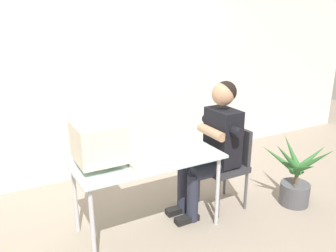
{
  "coord_description": "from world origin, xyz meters",
  "views": [
    {
      "loc": [
        -1.19,
        -2.54,
        1.91
      ],
      "look_at": [
        0.21,
        0.0,
        0.97
      ],
      "focal_mm": 37.08,
      "sensor_mm": 36.0,
      "label": 1
    }
  ],
  "objects_px": {
    "crt_monitor": "(99,142)",
    "office_chair": "(228,161)",
    "desk": "(147,164)",
    "keyboard": "(132,158)",
    "person_seated": "(215,142)",
    "potted_plant": "(296,178)"
  },
  "relations": [
    {
      "from": "keyboard",
      "to": "person_seated",
      "type": "distance_m",
      "value": 0.86
    },
    {
      "from": "keyboard",
      "to": "office_chair",
      "type": "xyz_separation_m",
      "value": [
        1.04,
        -0.01,
        -0.25
      ]
    },
    {
      "from": "crt_monitor",
      "to": "person_seated",
      "type": "distance_m",
      "value": 1.16
    },
    {
      "from": "crt_monitor",
      "to": "keyboard",
      "type": "relative_size",
      "value": 0.93
    },
    {
      "from": "crt_monitor",
      "to": "person_seated",
      "type": "relative_size",
      "value": 0.3
    },
    {
      "from": "keyboard",
      "to": "potted_plant",
      "type": "distance_m",
      "value": 1.76
    },
    {
      "from": "potted_plant",
      "to": "office_chair",
      "type": "bearing_deg",
      "value": 151.67
    },
    {
      "from": "desk",
      "to": "office_chair",
      "type": "relative_size",
      "value": 1.57
    },
    {
      "from": "crt_monitor",
      "to": "office_chair",
      "type": "distance_m",
      "value": 1.39
    },
    {
      "from": "crt_monitor",
      "to": "keyboard",
      "type": "height_order",
      "value": "crt_monitor"
    },
    {
      "from": "office_chair",
      "to": "potted_plant",
      "type": "xyz_separation_m",
      "value": [
        0.63,
        -0.34,
        -0.19
      ]
    },
    {
      "from": "desk",
      "to": "keyboard",
      "type": "relative_size",
      "value": 3.08
    },
    {
      "from": "desk",
      "to": "crt_monitor",
      "type": "bearing_deg",
      "value": 177.07
    },
    {
      "from": "office_chair",
      "to": "crt_monitor",
      "type": "bearing_deg",
      "value": 178.9
    },
    {
      "from": "desk",
      "to": "keyboard",
      "type": "bearing_deg",
      "value": 176.96
    },
    {
      "from": "person_seated",
      "to": "potted_plant",
      "type": "distance_m",
      "value": 0.98
    },
    {
      "from": "desk",
      "to": "person_seated",
      "type": "bearing_deg",
      "value": -0.32
    },
    {
      "from": "office_chair",
      "to": "person_seated",
      "type": "relative_size",
      "value": 0.63
    },
    {
      "from": "desk",
      "to": "potted_plant",
      "type": "distance_m",
      "value": 1.61
    },
    {
      "from": "crt_monitor",
      "to": "office_chair",
      "type": "height_order",
      "value": "crt_monitor"
    },
    {
      "from": "keyboard",
      "to": "potted_plant",
      "type": "xyz_separation_m",
      "value": [
        1.67,
        -0.35,
        -0.44
      ]
    },
    {
      "from": "desk",
      "to": "person_seated",
      "type": "distance_m",
      "value": 0.73
    }
  ]
}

